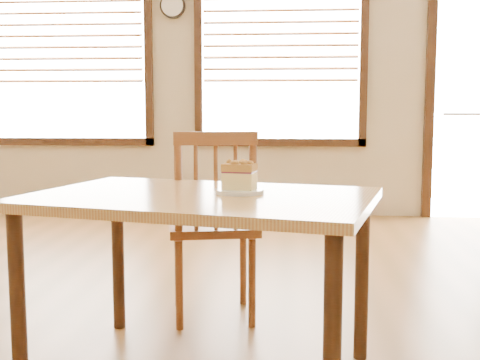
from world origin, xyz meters
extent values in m
plane|color=#C7B391|center=(0.00, 4.00, 1.50)|extent=(7.00, 0.00, 7.00)
cube|color=white|center=(-1.90, 3.98, 1.70)|extent=(1.60, 0.02, 1.80)
cube|color=black|center=(-1.90, 3.97, 0.76)|extent=(1.76, 0.06, 0.08)
cube|color=black|center=(-1.06, 3.97, 1.70)|extent=(0.08, 0.06, 1.96)
cube|color=#A95C27|center=(-1.90, 3.94, 2.20)|extent=(1.56, 0.05, 0.03)
cube|color=#A95C27|center=(-1.90, 3.94, 2.09)|extent=(1.56, 0.05, 0.03)
cube|color=#A95C27|center=(-1.90, 3.94, 1.97)|extent=(1.56, 0.05, 0.03)
cube|color=#A95C27|center=(-1.90, 3.94, 1.86)|extent=(1.56, 0.05, 0.03)
cube|color=#A95C27|center=(-1.90, 3.94, 1.74)|extent=(1.56, 0.05, 0.03)
cube|color=#A95C27|center=(-1.90, 3.94, 1.63)|extent=(1.56, 0.05, 0.03)
cube|color=#A95C27|center=(-1.90, 3.94, 1.51)|extent=(1.56, 0.05, 0.03)
cube|color=#A95C27|center=(-1.90, 3.94, 1.39)|extent=(1.56, 0.05, 0.03)
cube|color=white|center=(0.30, 3.98, 1.70)|extent=(1.60, 0.02, 1.80)
cube|color=black|center=(0.30, 3.97, 0.76)|extent=(1.76, 0.06, 0.08)
cube|color=black|center=(-0.54, 3.97, 1.70)|extent=(0.08, 0.06, 1.96)
cube|color=black|center=(1.14, 3.97, 1.70)|extent=(0.08, 0.06, 1.96)
cube|color=#A95C27|center=(0.30, 3.94, 2.09)|extent=(1.56, 0.05, 0.03)
cube|color=#A95C27|center=(0.30, 3.94, 1.97)|extent=(1.56, 0.05, 0.03)
cube|color=#A95C27|center=(0.30, 3.94, 1.86)|extent=(1.56, 0.05, 0.03)
cube|color=#A95C27|center=(0.30, 3.94, 1.74)|extent=(1.56, 0.05, 0.03)
cube|color=#A95C27|center=(0.30, 3.94, 1.63)|extent=(1.56, 0.05, 0.03)
cube|color=#A95C27|center=(0.30, 3.94, 1.51)|extent=(1.56, 0.05, 0.03)
cube|color=#A95C27|center=(0.30, 3.94, 1.39)|extent=(1.56, 0.05, 0.03)
cube|color=white|center=(2.30, 3.98, 1.10)|extent=(0.90, 0.02, 2.20)
cube|color=black|center=(1.80, 3.97, 1.10)|extent=(0.09, 0.06, 2.20)
cylinder|color=#B2B2B7|center=(2.30, 3.96, 1.05)|extent=(0.72, 0.03, 0.03)
cylinder|color=black|center=(-0.80, 3.96, 2.15)|extent=(0.26, 0.04, 0.26)
cylinder|color=white|center=(-0.80, 3.94, 2.15)|extent=(0.22, 0.01, 0.22)
cube|color=tan|center=(0.02, 0.10, 0.73)|extent=(1.51, 1.19, 0.04)
cylinder|color=black|center=(-0.65, -0.12, 0.35)|extent=(0.06, 0.06, 0.71)
cylinder|color=black|center=(0.51, -0.41, 0.35)|extent=(0.06, 0.06, 0.71)
cylinder|color=black|center=(-0.47, 0.61, 0.35)|extent=(0.06, 0.06, 0.71)
cylinder|color=black|center=(0.69, 0.32, 0.35)|extent=(0.06, 0.06, 0.71)
cube|color=brown|center=(-0.02, 0.81, 0.48)|extent=(0.53, 0.53, 0.04)
cylinder|color=brown|center=(0.13, 1.03, 0.22)|extent=(0.04, 0.04, 0.46)
cylinder|color=brown|center=(-0.23, 0.96, 0.22)|extent=(0.04, 0.04, 0.46)
cylinder|color=brown|center=(0.19, 0.67, 0.22)|extent=(0.04, 0.04, 0.46)
cylinder|color=brown|center=(-0.16, 0.60, 0.22)|extent=(0.04, 0.04, 0.46)
cylinder|color=brown|center=(0.20, 0.65, 0.73)|extent=(0.04, 0.04, 0.49)
cylinder|color=brown|center=(-0.16, 0.58, 0.73)|extent=(0.04, 0.04, 0.49)
cube|color=brown|center=(0.02, 0.61, 0.95)|extent=(0.41, 0.12, 0.06)
cylinder|color=brown|center=(0.12, 0.63, 0.71)|extent=(0.02, 0.02, 0.43)
cylinder|color=brown|center=(0.02, 0.61, 0.71)|extent=(0.02, 0.02, 0.43)
cylinder|color=brown|center=(-0.07, 0.60, 0.71)|extent=(0.02, 0.02, 0.43)
cylinder|color=white|center=(0.17, 0.14, 0.76)|extent=(0.20, 0.20, 0.02)
cylinder|color=white|center=(0.17, 0.14, 0.75)|extent=(0.14, 0.14, 0.01)
cube|color=#FFD690|center=(0.17, 0.14, 0.80)|extent=(0.14, 0.12, 0.07)
cube|color=#4E162B|center=(0.17, 0.14, 0.84)|extent=(0.14, 0.12, 0.01)
cube|color=#B37638|center=(0.17, 0.14, 0.85)|extent=(0.14, 0.12, 0.03)
sphere|color=#B37638|center=(0.15, 0.18, 0.87)|extent=(0.02, 0.02, 0.02)
sphere|color=#B37638|center=(0.19, 0.11, 0.87)|extent=(0.02, 0.02, 0.02)
sphere|color=#B37638|center=(0.20, 0.14, 0.87)|extent=(0.02, 0.02, 0.02)
sphere|color=#B37638|center=(0.15, 0.17, 0.87)|extent=(0.02, 0.02, 0.02)
sphere|color=#B37638|center=(0.13, 0.13, 0.87)|extent=(0.02, 0.02, 0.02)
sphere|color=#B37638|center=(0.16, 0.16, 0.87)|extent=(0.02, 0.02, 0.02)
sphere|color=#B37638|center=(0.20, 0.16, 0.87)|extent=(0.01, 0.01, 0.01)
sphere|color=#B37638|center=(0.16, 0.10, 0.87)|extent=(0.02, 0.02, 0.02)
sphere|color=#B37638|center=(0.21, 0.10, 0.87)|extent=(0.02, 0.02, 0.02)
sphere|color=#B37638|center=(0.17, 0.17, 0.87)|extent=(0.02, 0.02, 0.02)
sphere|color=#B37638|center=(0.22, 0.11, 0.87)|extent=(0.02, 0.02, 0.02)
sphere|color=#B37638|center=(0.23, 0.15, 0.87)|extent=(0.02, 0.02, 0.02)
sphere|color=#B37638|center=(0.20, 0.15, 0.87)|extent=(0.02, 0.02, 0.02)
sphere|color=#B37638|center=(0.18, 0.16, 0.87)|extent=(0.01, 0.01, 0.01)
sphere|color=#B37638|center=(0.20, 0.11, 0.87)|extent=(0.02, 0.02, 0.02)
sphere|color=#B37638|center=(0.22, 0.14, 0.87)|extent=(0.01, 0.01, 0.01)
sphere|color=#B37638|center=(0.11, 0.13, 0.85)|extent=(0.01, 0.01, 0.01)
sphere|color=#B37638|center=(0.11, 0.16, 0.83)|extent=(0.02, 0.02, 0.02)
sphere|color=#B37638|center=(0.11, 0.14, 0.85)|extent=(0.01, 0.01, 0.01)
sphere|color=#B37638|center=(0.11, 0.17, 0.84)|extent=(0.02, 0.02, 0.02)
camera|label=1|loc=(0.35, -2.25, 1.08)|focal=45.00mm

